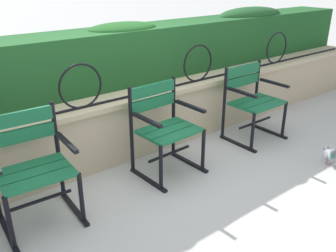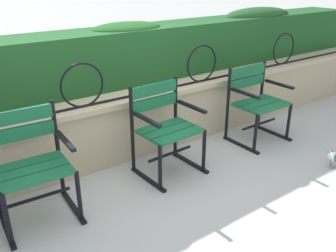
# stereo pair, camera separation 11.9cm
# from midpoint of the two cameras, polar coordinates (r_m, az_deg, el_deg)

# --- Properties ---
(ground_plane) EXTENTS (60.00, 60.00, 0.00)m
(ground_plane) POSITION_cam_midpoint_polar(r_m,az_deg,el_deg) (3.44, -0.23, -8.86)
(ground_plane) COLOR #B7B5AF
(stone_wall) EXTENTS (8.27, 0.41, 0.65)m
(stone_wall) POSITION_cam_midpoint_polar(r_m,az_deg,el_deg) (3.85, -7.27, 0.20)
(stone_wall) COLOR tan
(stone_wall) RESTS_ON ground
(iron_arch_fence) EXTENTS (7.71, 0.02, 0.42)m
(iron_arch_fence) POSITION_cam_midpoint_polar(r_m,az_deg,el_deg) (3.45, -12.83, 5.72)
(iron_arch_fence) COLOR black
(iron_arch_fence) RESTS_ON stone_wall
(hedge_row) EXTENTS (8.11, 0.57, 0.69)m
(hedge_row) POSITION_cam_midpoint_polar(r_m,az_deg,el_deg) (4.06, -10.65, 10.69)
(hedge_row) COLOR #1E5123
(hedge_row) RESTS_ON stone_wall
(park_chair_left) EXTENTS (0.59, 0.55, 0.88)m
(park_chair_left) POSITION_cam_midpoint_polar(r_m,az_deg,el_deg) (2.97, -21.58, -5.85)
(park_chair_left) COLOR #19663D
(park_chair_left) RESTS_ON ground
(park_chair_centre) EXTENTS (0.59, 0.55, 0.86)m
(park_chair_centre) POSITION_cam_midpoint_polar(r_m,az_deg,el_deg) (3.45, -1.61, -0.04)
(park_chair_centre) COLOR #19663D
(park_chair_centre) RESTS_ON ground
(park_chair_right) EXTENTS (0.61, 0.53, 0.84)m
(park_chair_right) POSITION_cam_midpoint_polar(r_m,az_deg,el_deg) (4.27, 12.18, 4.05)
(park_chair_right) COLOR #19663D
(park_chair_right) RESTS_ON ground
(pigeon_near_chairs) EXTENTS (0.24, 0.23, 0.22)m
(pigeon_near_chairs) POSITION_cam_midpoint_polar(r_m,az_deg,el_deg) (4.00, 23.16, -4.14)
(pigeon_near_chairs) COLOR gray
(pigeon_near_chairs) RESTS_ON ground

